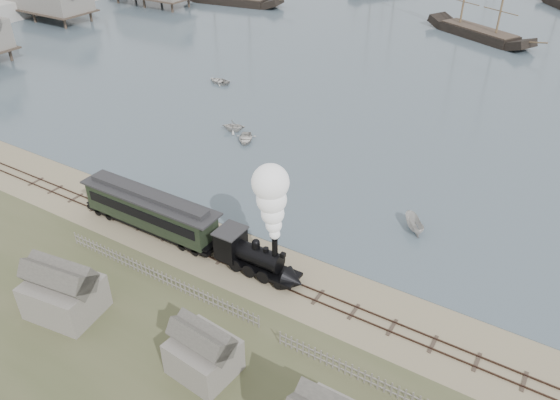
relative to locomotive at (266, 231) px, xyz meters
The scene contains 14 objects.
ground 4.88m from the locomotive, 100.76° to the left, with size 600.00×600.00×0.00m, color tan.
rail_track 4.41m from the locomotive, behind, with size 120.00×1.80×0.16m.
picket_fence_west 9.59m from the locomotive, 143.99° to the right, with size 19.00×0.10×1.20m, color slate, non-canonical shape.
picket_fence_east 14.03m from the locomotive, 24.41° to the right, with size 15.00×0.10×1.20m, color slate, non-canonical shape.
shed_left 15.76m from the locomotive, 133.34° to the right, with size 5.00×4.00×4.10m, color slate, non-canonical shape.
shed_mid 11.06m from the locomotive, 80.80° to the right, with size 4.00×3.50×3.60m, color slate, non-canonical shape.
western_wharf 87.17m from the locomotive, 151.19° to the left, with size 36.00×56.00×8.00m, color slate, non-canonical shape.
locomotive is the anchor object (origin of this frame).
passenger_coach 12.39m from the locomotive, behind, with size 14.13×2.72×3.43m.
beached_dinghy 16.03m from the locomotive, behind, with size 4.44×3.17×0.92m, color beige.
rowboat_0 24.65m from the locomotive, 128.74° to the left, with size 3.33×2.38×0.69m, color beige.
rowboat_1 27.46m from the locomotive, 131.32° to the left, with size 2.78×2.40×1.46m, color beige.
rowboat_2 14.90m from the locomotive, 57.59° to the left, with size 3.09×1.16×1.19m, color beige.
rowboat_6 44.16m from the locomotive, 131.99° to the left, with size 3.47×2.48×0.72m, color beige.
Camera 1 is at (18.84, -29.95, 28.60)m, focal length 35.00 mm.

